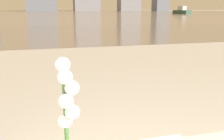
# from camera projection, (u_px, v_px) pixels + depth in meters

# --- Properties ---
(harbor_water) EXTENTS (180.00, 110.00, 0.01)m
(harbor_water) POSITION_uv_depth(u_px,v_px,m) (46.00, 13.00, 58.40)
(harbor_water) COLOR gray
(harbor_water) RESTS_ON ground_plane
(harbor_boat_1) EXTENTS (2.26, 4.46, 1.60)m
(harbor_boat_1) POSITION_uv_depth(u_px,v_px,m) (182.00, 11.00, 53.12)
(harbor_boat_1) COLOR #335647
(harbor_boat_1) RESTS_ON harbor_water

